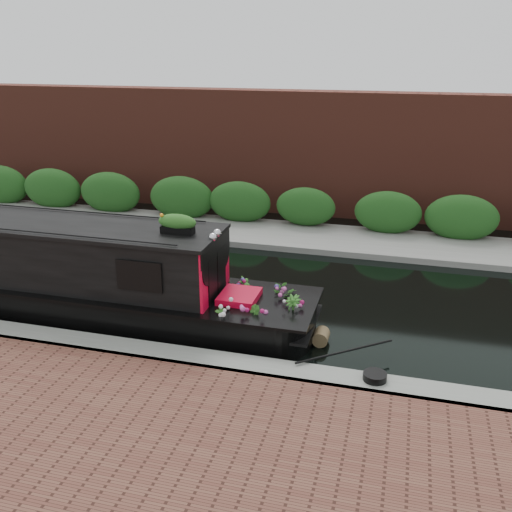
# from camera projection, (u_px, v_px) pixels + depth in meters

# --- Properties ---
(ground) EXTENTS (80.00, 80.00, 0.00)m
(ground) POSITION_uv_depth(u_px,v_px,m) (181.00, 287.00, 13.46)
(ground) COLOR black
(ground) RESTS_ON ground
(near_bank_coping) EXTENTS (40.00, 0.60, 0.50)m
(near_bank_coping) POSITION_uv_depth(u_px,v_px,m) (113.00, 356.00, 10.48)
(near_bank_coping) COLOR gray
(near_bank_coping) RESTS_ON ground
(far_bank_path) EXTENTS (40.00, 2.40, 0.34)m
(far_bank_path) POSITION_uv_depth(u_px,v_px,m) (234.00, 234.00, 17.26)
(far_bank_path) COLOR gray
(far_bank_path) RESTS_ON ground
(far_hedge) EXTENTS (40.00, 1.10, 2.80)m
(far_hedge) POSITION_uv_depth(u_px,v_px,m) (242.00, 225.00, 18.07)
(far_hedge) COLOR #1D4A18
(far_hedge) RESTS_ON ground
(far_brick_wall) EXTENTS (40.00, 1.00, 8.00)m
(far_brick_wall) POSITION_uv_depth(u_px,v_px,m) (259.00, 208.00, 19.97)
(far_brick_wall) COLOR #5E2A20
(far_brick_wall) RESTS_ON ground
(narrowboat) EXTENTS (10.93, 1.93, 2.57)m
(narrowboat) POSITION_uv_depth(u_px,v_px,m) (49.00, 276.00, 12.10)
(narrowboat) COLOR black
(narrowboat) RESTS_ON ground
(rope_fender) EXTENTS (0.29, 0.37, 0.29)m
(rope_fender) POSITION_uv_depth(u_px,v_px,m) (321.00, 337.00, 10.88)
(rope_fender) COLOR brown
(rope_fender) RESTS_ON ground
(coiled_mooring_rope) EXTENTS (0.39, 0.39, 0.12)m
(coiled_mooring_rope) POSITION_uv_depth(u_px,v_px,m) (375.00, 376.00, 9.28)
(coiled_mooring_rope) COLOR black
(coiled_mooring_rope) RESTS_ON near_bank_coping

